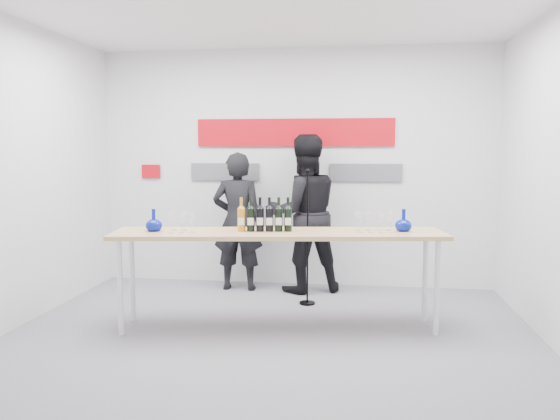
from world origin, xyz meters
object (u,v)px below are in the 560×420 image
at_px(presenter_right, 304,214).
at_px(mic_stand, 307,263).
at_px(presenter_left, 238,221).
at_px(tasting_table, 279,239).

distance_m(presenter_right, mic_stand, 0.77).
bearing_deg(presenter_left, mic_stand, 147.18).
bearing_deg(presenter_right, tasting_table, 64.42).
relative_size(presenter_left, mic_stand, 1.12).
relative_size(tasting_table, mic_stand, 2.11).
xyz_separation_m(presenter_right, mic_stand, (0.10, -0.58, -0.49)).
xyz_separation_m(tasting_table, mic_stand, (0.21, 0.85, -0.41)).
xyz_separation_m(presenter_left, presenter_right, (0.82, 0.03, 0.11)).
bearing_deg(mic_stand, presenter_left, 142.87).
relative_size(presenter_right, mic_stand, 1.25).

